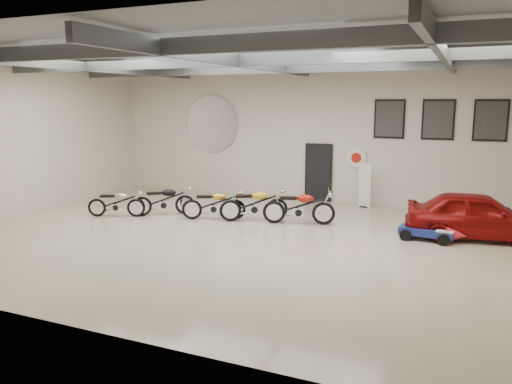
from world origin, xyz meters
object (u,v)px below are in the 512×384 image
at_px(motorcycle_silver, 116,202).
at_px(vintage_car, 478,215).
at_px(motorcycle_yellow, 254,203).
at_px(motorcycle_red, 299,206).
at_px(motorcycle_gold, 214,203).
at_px(motorcycle_black, 163,200).
at_px(go_kart, 433,229).
at_px(banner_stand, 365,184).

xyz_separation_m(motorcycle_silver, vintage_car, (10.78, 1.83, 0.17)).
distance_m(motorcycle_yellow, motorcycle_red, 1.45).
xyz_separation_m(motorcycle_silver, motorcycle_gold, (3.08, 0.94, 0.04)).
bearing_deg(motorcycle_black, vintage_car, -28.81).
xyz_separation_m(motorcycle_black, motorcycle_yellow, (3.04, 0.49, 0.03)).
bearing_deg(motorcycle_black, motorcycle_yellow, -25.82).
bearing_deg(motorcycle_gold, motorcycle_black, 159.29).
relative_size(motorcycle_yellow, vintage_car, 0.56).
xyz_separation_m(motorcycle_gold, go_kart, (6.59, 0.14, -0.20)).
xyz_separation_m(motorcycle_black, vintage_car, (9.50, 1.02, 0.13)).
bearing_deg(go_kart, motorcycle_yellow, -176.21).
distance_m(banner_stand, vintage_car, 4.67).
relative_size(motorcycle_black, go_kart, 1.15).
xyz_separation_m(motorcycle_yellow, vintage_car, (6.46, 0.53, 0.10)).
xyz_separation_m(go_kart, vintage_car, (1.11, 0.74, 0.33)).
bearing_deg(motorcycle_black, motorcycle_silver, 177.51).
height_order(banner_stand, motorcycle_gold, banner_stand).
distance_m(banner_stand, motorcycle_red, 3.55).
bearing_deg(motorcycle_gold, motorcycle_yellow, -8.88).
bearing_deg(motorcycle_red, motorcycle_gold, 173.73).
bearing_deg(go_kart, motorcycle_black, -172.06).
height_order(motorcycle_yellow, motorcycle_red, motorcycle_red).
height_order(motorcycle_silver, go_kart, motorcycle_silver).
relative_size(motorcycle_silver, motorcycle_gold, 0.93).
height_order(motorcycle_red, go_kart, motorcycle_red).
height_order(banner_stand, motorcycle_red, banner_stand).
bearing_deg(motorcycle_red, banner_stand, 51.01).
bearing_deg(motorcycle_silver, go_kart, -15.21).
height_order(motorcycle_black, vintage_car, vintage_car).
height_order(banner_stand, go_kart, banner_stand).
distance_m(banner_stand, motorcycle_yellow, 4.41).
distance_m(motorcycle_gold, motorcycle_red, 2.72).
xyz_separation_m(motorcycle_red, go_kart, (3.91, -0.35, -0.25)).
bearing_deg(motorcycle_black, go_kart, -33.06).
relative_size(banner_stand, motorcycle_black, 0.83).
distance_m(motorcycle_silver, motorcycle_yellow, 4.51).
xyz_separation_m(motorcycle_black, motorcycle_gold, (1.80, 0.13, -0.01)).
height_order(motorcycle_red, vintage_car, vintage_car).
bearing_deg(motorcycle_red, vintage_car, -12.08).
bearing_deg(motorcycle_yellow, motorcycle_red, -27.16).
bearing_deg(vintage_car, motorcycle_yellow, 87.56).
xyz_separation_m(motorcycle_silver, motorcycle_black, (1.27, 0.81, 0.04)).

